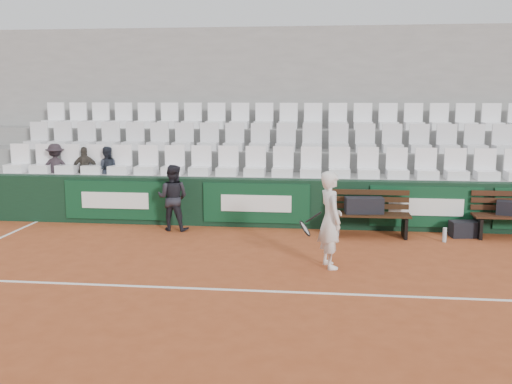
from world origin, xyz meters
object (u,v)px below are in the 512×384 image
bench_left (370,225)px  sports_bag_ground (464,229)px  water_bottle_near (337,230)px  ball_kid (173,198)px  tennis_player (330,220)px  water_bottle_far (445,235)px  spectator_b (84,150)px  sports_bag_left (364,205)px  spectator_a (55,148)px  spectator_c (106,150)px

bench_left → sports_bag_ground: (1.79, 0.15, -0.07)m
water_bottle_near → ball_kid: bearing=178.2°
ball_kid → tennis_player: bearing=150.3°
water_bottle_far → ball_kid: size_ratio=0.20×
spectator_b → tennis_player: bearing=133.2°
sports_bag_left → sports_bag_ground: (1.93, 0.11, -0.45)m
sports_bag_ground → spectator_b: size_ratio=0.49×
ball_kid → spectator_a: (-2.95, 1.05, 0.88)m
ball_kid → spectator_b: (-2.26, 1.05, 0.84)m
sports_bag_left → spectator_b: 6.24m
sports_bag_left → ball_kid: bearing=179.4°
bench_left → spectator_c: size_ratio=1.44×
tennis_player → spectator_c: (-4.89, 3.23, 0.75)m
spectator_a → spectator_b: size_ratio=1.06×
ball_kid → spectator_b: size_ratio=1.30×
ball_kid → spectator_b: bearing=-19.6°
water_bottle_near → tennis_player: 2.19m
water_bottle_far → spectator_b: (-7.55, 1.42, 1.38)m
sports_bag_ground → water_bottle_far: sports_bag_ground is taller
ball_kid → sports_bag_ground: bearing=-174.0°
bench_left → tennis_player: 2.32m
sports_bag_left → spectator_c: size_ratio=0.70×
sports_bag_ground → spectator_b: bearing=173.0°
bench_left → water_bottle_near: 0.64m
spectator_b → spectator_c: bearing=164.1°
sports_bag_ground → water_bottle_near: size_ratio=2.28×
bench_left → water_bottle_far: size_ratio=5.51×
sports_bag_ground → spectator_b: (-8.00, 0.98, 1.36)m
water_bottle_near → spectator_b: size_ratio=0.22×
water_bottle_near → sports_bag_left: bearing=7.2°
sports_bag_left → spectator_b: (-6.07, 1.09, 0.91)m
water_bottle_near → water_bottle_far: (1.98, -0.26, 0.02)m
spectator_a → sports_bag_ground: bearing=150.8°
ball_kid → spectator_a: size_ratio=1.22×
tennis_player → bench_left: bearing=68.7°
ball_kid → spectator_c: spectator_c is taller
tennis_player → water_bottle_far: bearing=40.0°
sports_bag_ground → bench_left: bearing=-175.1°
water_bottle_near → ball_kid: ball_kid is taller
spectator_b → sports_bag_ground: bearing=157.2°
spectator_b → water_bottle_far: bearing=153.5°
water_bottle_far → ball_kid: ball_kid is taller
water_bottle_near → water_bottle_far: 2.00m
tennis_player → spectator_c: 5.91m
bench_left → water_bottle_far: (1.35, -0.29, -0.09)m
sports_bag_ground → ball_kid: bearing=-179.2°
tennis_player → spectator_a: (-6.07, 3.23, 0.77)m
water_bottle_far → sports_bag_ground: bearing=44.4°
tennis_player → sports_bag_left: bearing=72.2°
spectator_a → spectator_c: 1.19m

